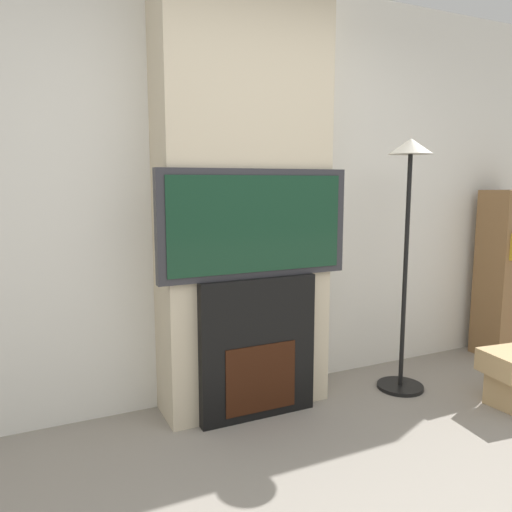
{
  "coord_description": "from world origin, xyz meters",
  "views": [
    {
      "loc": [
        -1.24,
        -0.99,
        1.43
      ],
      "look_at": [
        0.0,
        1.63,
        0.99
      ],
      "focal_mm": 35.0,
      "sensor_mm": 36.0,
      "label": 1
    }
  ],
  "objects_px": {
    "television": "(256,224)",
    "bookshelf": "(505,273)",
    "floor_lamp": "(408,214)",
    "fireplace": "(256,348)"
  },
  "relations": [
    {
      "from": "bookshelf",
      "to": "floor_lamp",
      "type": "bearing_deg",
      "value": -170.75
    },
    {
      "from": "fireplace",
      "to": "television",
      "type": "height_order",
      "value": "television"
    },
    {
      "from": "television",
      "to": "bookshelf",
      "type": "distance_m",
      "value": 2.38
    },
    {
      "from": "television",
      "to": "floor_lamp",
      "type": "relative_size",
      "value": 0.7
    },
    {
      "from": "fireplace",
      "to": "floor_lamp",
      "type": "xyz_separation_m",
      "value": [
        1.08,
        -0.07,
        0.79
      ]
    },
    {
      "from": "fireplace",
      "to": "floor_lamp",
      "type": "relative_size",
      "value": 0.51
    },
    {
      "from": "television",
      "to": "floor_lamp",
      "type": "height_order",
      "value": "floor_lamp"
    },
    {
      "from": "fireplace",
      "to": "television",
      "type": "distance_m",
      "value": 0.75
    },
    {
      "from": "floor_lamp",
      "to": "bookshelf",
      "type": "bearing_deg",
      "value": 9.25
    },
    {
      "from": "fireplace",
      "to": "bookshelf",
      "type": "relative_size",
      "value": 0.64
    }
  ]
}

